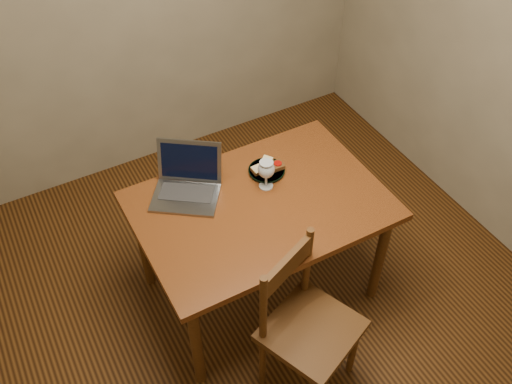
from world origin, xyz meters
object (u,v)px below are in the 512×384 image
chair (308,321)px  plate (267,171)px  milk_glass (266,174)px  table (260,214)px  laptop (187,180)px

chair → plate: (0.22, 0.80, 0.25)m
plate → milk_glass: bearing=-121.3°
table → plate: plate is taller
chair → laptop: 0.96m
table → milk_glass: 0.22m
chair → laptop: size_ratio=1.21×
laptop → table: bearing=-8.3°
plate → laptop: laptop is taller
chair → milk_glass: milk_glass is taller
milk_glass → laptop: bearing=154.3°
chair → plate: size_ratio=2.74×
chair → milk_glass: 0.79m
table → chair: 0.63m
chair → plate: chair is taller
chair → milk_glass: size_ratio=3.17×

